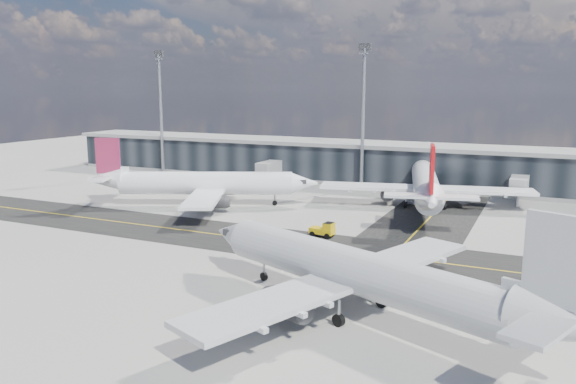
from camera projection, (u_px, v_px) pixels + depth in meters
name	position (u px, v px, depth m)	size (l,w,h in m)	color
ground	(247.00, 248.00, 72.31)	(300.00, 300.00, 0.00)	gray
taxiway_lanes	(308.00, 232.00, 80.24)	(180.00, 63.00, 0.03)	black
terminal_concourse	(372.00, 165.00, 120.48)	(152.00, 19.80, 8.80)	black
floodlight_masts	(363.00, 112.00, 112.22)	(102.50, 0.70, 28.90)	gray
airliner_af	(203.00, 183.00, 97.70)	(38.16, 32.93, 11.86)	white
airliner_redtail	(426.00, 184.00, 95.08)	(36.28, 42.22, 12.61)	white
airliner_near	(359.00, 273.00, 50.07)	(39.56, 34.22, 12.16)	#B7B9BB
baggage_tug	(324.00, 230.00, 77.28)	(3.54, 2.03, 2.13)	gold
service_van	(415.00, 198.00, 100.59)	(2.54, 5.51, 1.53)	white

